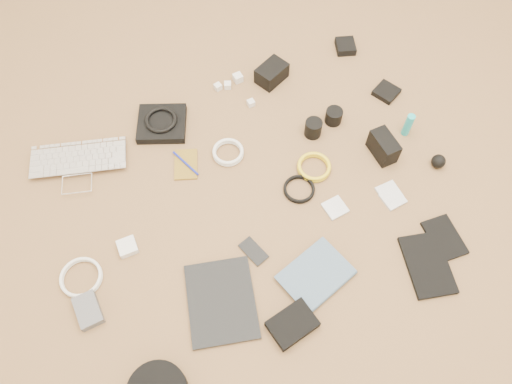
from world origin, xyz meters
name	(u,v)px	position (x,y,z in m)	size (l,w,h in m)	color
laptop	(79,170)	(-0.55, 0.39, 0.01)	(0.35, 0.24, 0.03)	silver
headphone_pouch	(162,124)	(-0.20, 0.45, 0.02)	(0.18, 0.17, 0.03)	black
headphones	(161,120)	(-0.20, 0.45, 0.04)	(0.12, 0.12, 0.02)	black
charger_a	(218,87)	(0.07, 0.53, 0.01)	(0.03, 0.03, 0.02)	silver
charger_b	(228,85)	(0.10, 0.52, 0.01)	(0.03, 0.03, 0.03)	silver
charger_c	(238,78)	(0.16, 0.54, 0.02)	(0.03, 0.03, 0.03)	silver
charger_d	(251,103)	(0.15, 0.40, 0.01)	(0.03, 0.03, 0.02)	silver
dslr_camera	(272,73)	(0.28, 0.48, 0.04)	(0.12, 0.08, 0.07)	black
lens_pouch	(345,46)	(0.64, 0.50, 0.02)	(0.08, 0.09, 0.03)	black
notebook_olive	(186,164)	(-0.18, 0.25, 0.00)	(0.08, 0.13, 0.01)	brown
pen_blue	(186,163)	(-0.18, 0.25, 0.01)	(0.01, 0.01, 0.14)	#141EA3
cable_white_a	(228,153)	(-0.03, 0.22, 0.01)	(0.12, 0.12, 0.01)	white
lens_a	(313,128)	(0.30, 0.17, 0.03)	(0.06, 0.06, 0.07)	black
lens_b	(334,116)	(0.40, 0.19, 0.03)	(0.06, 0.06, 0.06)	black
card_reader	(386,92)	(0.66, 0.22, 0.01)	(0.09, 0.09, 0.02)	black
power_brick	(127,247)	(-0.48, 0.02, 0.01)	(0.06, 0.06, 0.03)	silver
cable_white_b	(82,278)	(-0.65, -0.01, 0.01)	(0.14, 0.14, 0.01)	white
cable_black	(299,190)	(0.14, -0.02, 0.01)	(0.11, 0.11, 0.01)	black
cable_yellow	(314,168)	(0.23, 0.03, 0.01)	(0.12, 0.12, 0.01)	yellow
flash	(383,147)	(0.49, -0.02, 0.04)	(0.06, 0.12, 0.09)	black
lens_cleaner	(408,125)	(0.62, 0.02, 0.05)	(0.03, 0.03, 0.10)	#1BABB4
battery_charger	(88,310)	(-0.66, -0.13, 0.02)	(0.07, 0.11, 0.03)	#525256
tablet	(221,301)	(-0.27, -0.28, 0.01)	(0.21, 0.27, 0.01)	black
phone	(253,251)	(-0.11, -0.17, 0.00)	(0.05, 0.10, 0.01)	black
filter_case_left	(335,208)	(0.22, -0.14, 0.01)	(0.07, 0.07, 0.01)	silver
filter_case_mid	(389,193)	(0.42, -0.17, 0.01)	(0.08, 0.08, 0.01)	silver
filter_case_right	(393,198)	(0.42, -0.20, 0.01)	(0.07, 0.07, 0.01)	silver
air_blower	(438,161)	(0.65, -0.15, 0.03)	(0.05, 0.05, 0.05)	black
drive_case	(292,324)	(-0.11, -0.44, 0.02)	(0.14, 0.10, 0.04)	black
paperback	(333,294)	(0.06, -0.41, 0.01)	(0.16, 0.22, 0.02)	#48607A
notebook_black_a	(427,265)	(0.39, -0.46, 0.01)	(0.13, 0.22, 0.02)	black
notebook_black_b	(444,238)	(0.49, -0.40, 0.01)	(0.10, 0.15, 0.01)	black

